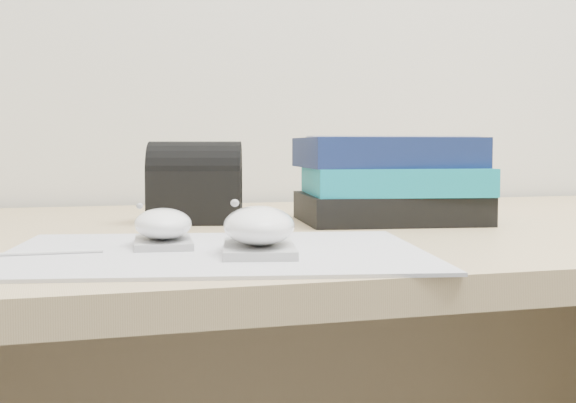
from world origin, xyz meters
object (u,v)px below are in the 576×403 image
object	(u,v)px
mouse_rear	(163,227)
book_stack	(389,180)
pouch	(195,184)
mouse_front	(259,229)
desk	(295,395)

from	to	relation	value
mouse_rear	book_stack	size ratio (longest dim) A/B	0.42
pouch	book_stack	bearing A→B (deg)	-13.76
mouse_rear	mouse_front	distance (m)	0.11
mouse_rear	book_stack	distance (m)	0.37
mouse_rear	mouse_front	xyz separation A→B (m)	(0.07, -0.08, 0.00)
mouse_front	pouch	xyz separation A→B (m)	(0.00, 0.32, 0.03)
book_stack	desk	bearing A→B (deg)	153.93
desk	mouse_rear	world-z (taller)	mouse_rear
book_stack	pouch	xyz separation A→B (m)	(-0.24, 0.06, -0.00)
book_stack	pouch	bearing A→B (deg)	166.24
desk	book_stack	bearing A→B (deg)	-26.07
mouse_front	pouch	bearing A→B (deg)	89.61
mouse_front	mouse_rear	bearing A→B (deg)	133.94
desk	pouch	bearing A→B (deg)	177.68
mouse_rear	book_stack	xyz separation A→B (m)	(0.32, 0.19, 0.03)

